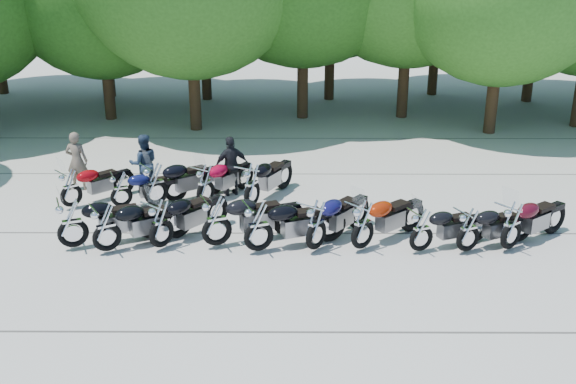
{
  "coord_description": "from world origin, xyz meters",
  "views": [
    {
      "loc": [
        0.07,
        -13.82,
        6.89
      ],
      "look_at": [
        0.0,
        1.5,
        1.1
      ],
      "focal_mm": 42.0,
      "sensor_mm": 36.0,
      "label": 1
    }
  ],
  "objects_px": {
    "motorcycle_4": "(259,225)",
    "rider_2": "(231,166)",
    "motorcycle_2": "(161,222)",
    "motorcycle_13": "(205,183)",
    "motorcycle_14": "(252,184)",
    "motorcycle_9": "(512,224)",
    "motorcycle_7": "(422,229)",
    "rider_1": "(144,163)",
    "motorcycle_1": "(106,227)",
    "motorcycle_8": "(469,229)",
    "motorcycle_10": "(70,187)",
    "motorcycle_6": "(363,224)",
    "rider_0": "(77,161)",
    "motorcycle_3": "(216,220)",
    "motorcycle_5": "(316,224)",
    "motorcycle_12": "(155,183)",
    "motorcycle_0": "(72,222)",
    "motorcycle_11": "(121,188)"
  },
  "relations": [
    {
      "from": "motorcycle_7",
      "to": "motorcycle_13",
      "type": "relative_size",
      "value": 0.93
    },
    {
      "from": "motorcycle_3",
      "to": "rider_0",
      "type": "bearing_deg",
      "value": 25.46
    },
    {
      "from": "motorcycle_6",
      "to": "rider_0",
      "type": "distance_m",
      "value": 8.87
    },
    {
      "from": "motorcycle_13",
      "to": "motorcycle_14",
      "type": "distance_m",
      "value": 1.3
    },
    {
      "from": "motorcycle_1",
      "to": "motorcycle_8",
      "type": "distance_m",
      "value": 8.35
    },
    {
      "from": "motorcycle_5",
      "to": "motorcycle_10",
      "type": "distance_m",
      "value": 7.04
    },
    {
      "from": "motorcycle_12",
      "to": "motorcycle_14",
      "type": "xyz_separation_m",
      "value": [
        2.61,
        -0.11,
        0.01
      ]
    },
    {
      "from": "motorcycle_5",
      "to": "motorcycle_14",
      "type": "height_order",
      "value": "motorcycle_5"
    },
    {
      "from": "motorcycle_0",
      "to": "motorcycle_12",
      "type": "bearing_deg",
      "value": -50.35
    },
    {
      "from": "motorcycle_3",
      "to": "motorcycle_8",
      "type": "bearing_deg",
      "value": -115.28
    },
    {
      "from": "motorcycle_14",
      "to": "rider_0",
      "type": "distance_m",
      "value": 5.35
    },
    {
      "from": "motorcycle_7",
      "to": "motorcycle_10",
      "type": "height_order",
      "value": "motorcycle_10"
    },
    {
      "from": "motorcycle_6",
      "to": "motorcycle_10",
      "type": "height_order",
      "value": "motorcycle_6"
    },
    {
      "from": "motorcycle_0",
      "to": "motorcycle_4",
      "type": "height_order",
      "value": "motorcycle_4"
    },
    {
      "from": "motorcycle_2",
      "to": "motorcycle_13",
      "type": "bearing_deg",
      "value": -64.34
    },
    {
      "from": "motorcycle_14",
      "to": "rider_2",
      "type": "relative_size",
      "value": 1.45
    },
    {
      "from": "motorcycle_0",
      "to": "motorcycle_11",
      "type": "xyz_separation_m",
      "value": [
        0.52,
        2.59,
        -0.12
      ]
    },
    {
      "from": "motorcycle_4",
      "to": "rider_1",
      "type": "distance_m",
      "value": 5.34
    },
    {
      "from": "motorcycle_7",
      "to": "rider_1",
      "type": "relative_size",
      "value": 1.26
    },
    {
      "from": "motorcycle_4",
      "to": "motorcycle_9",
      "type": "bearing_deg",
      "value": -110.51
    },
    {
      "from": "motorcycle_5",
      "to": "motorcycle_6",
      "type": "bearing_deg",
      "value": -139.6
    },
    {
      "from": "motorcycle_5",
      "to": "motorcycle_8",
      "type": "bearing_deg",
      "value": -143.23
    },
    {
      "from": "motorcycle_6",
      "to": "motorcycle_8",
      "type": "xyz_separation_m",
      "value": [
        2.42,
        -0.13,
        -0.07
      ]
    },
    {
      "from": "motorcycle_3",
      "to": "motorcycle_14",
      "type": "height_order",
      "value": "motorcycle_3"
    },
    {
      "from": "motorcycle_6",
      "to": "rider_2",
      "type": "relative_size",
      "value": 1.42
    },
    {
      "from": "motorcycle_3",
      "to": "motorcycle_6",
      "type": "height_order",
      "value": "motorcycle_3"
    },
    {
      "from": "rider_1",
      "to": "motorcycle_2",
      "type": "bearing_deg",
      "value": 91.06
    },
    {
      "from": "motorcycle_5",
      "to": "motorcycle_12",
      "type": "xyz_separation_m",
      "value": [
        -4.25,
        2.77,
        -0.01
      ]
    },
    {
      "from": "motorcycle_5",
      "to": "motorcycle_7",
      "type": "bearing_deg",
      "value": -143.64
    },
    {
      "from": "rider_1",
      "to": "motorcycle_13",
      "type": "bearing_deg",
      "value": 133.86
    },
    {
      "from": "motorcycle_2",
      "to": "motorcycle_3",
      "type": "xyz_separation_m",
      "value": [
        1.29,
        0.08,
        0.04
      ]
    },
    {
      "from": "motorcycle_0",
      "to": "motorcycle_7",
      "type": "relative_size",
      "value": 1.15
    },
    {
      "from": "motorcycle_2",
      "to": "motorcycle_12",
      "type": "bearing_deg",
      "value": -36.87
    },
    {
      "from": "motorcycle_4",
      "to": "rider_2",
      "type": "height_order",
      "value": "rider_2"
    },
    {
      "from": "motorcycle_1",
      "to": "motorcycle_14",
      "type": "distance_m",
      "value": 4.25
    },
    {
      "from": "rider_0",
      "to": "motorcycle_13",
      "type": "bearing_deg",
      "value": 166.54
    },
    {
      "from": "motorcycle_6",
      "to": "motorcycle_7",
      "type": "distance_m",
      "value": 1.35
    },
    {
      "from": "rider_1",
      "to": "motorcycle_3",
      "type": "bearing_deg",
      "value": 107.25
    },
    {
      "from": "motorcycle_7",
      "to": "rider_2",
      "type": "xyz_separation_m",
      "value": [
        -4.7,
        3.81,
        0.25
      ]
    },
    {
      "from": "motorcycle_5",
      "to": "motorcycle_9",
      "type": "height_order",
      "value": "motorcycle_5"
    },
    {
      "from": "motorcycle_12",
      "to": "motorcycle_2",
      "type": "bearing_deg",
      "value": 157.97
    },
    {
      "from": "motorcycle_8",
      "to": "motorcycle_14",
      "type": "relative_size",
      "value": 0.88
    },
    {
      "from": "motorcycle_10",
      "to": "rider_2",
      "type": "distance_m",
      "value": 4.39
    },
    {
      "from": "motorcycle_14",
      "to": "motorcycle_12",
      "type": "bearing_deg",
      "value": 25.65
    },
    {
      "from": "motorcycle_14",
      "to": "motorcycle_9",
      "type": "bearing_deg",
      "value": -174.97
    },
    {
      "from": "motorcycle_5",
      "to": "motorcycle_12",
      "type": "bearing_deg",
      "value": 5.01
    },
    {
      "from": "motorcycle_13",
      "to": "motorcycle_10",
      "type": "bearing_deg",
      "value": 38.46
    },
    {
      "from": "motorcycle_14",
      "to": "motorcycle_5",
      "type": "bearing_deg",
      "value": 149.66
    },
    {
      "from": "motorcycle_1",
      "to": "motorcycle_9",
      "type": "height_order",
      "value": "motorcycle_9"
    },
    {
      "from": "motorcycle_6",
      "to": "motorcycle_9",
      "type": "bearing_deg",
      "value": -130.77
    }
  ]
}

